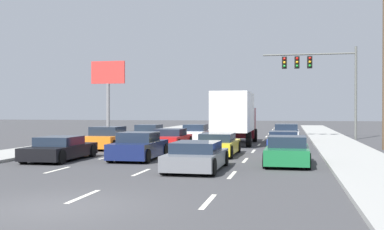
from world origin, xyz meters
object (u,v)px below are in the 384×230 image
(box_truck, at_px, (235,115))
(traffic_signal_mast, at_px, (313,69))
(car_silver, at_px, (287,134))
(car_orange, at_px, (109,139))
(car_blue, at_px, (283,141))
(car_green, at_px, (287,152))
(car_black, at_px, (60,149))
(roadside_billboard, at_px, (108,83))
(car_tan, at_px, (150,133))
(car_red, at_px, (171,139))
(car_yellow, at_px, (218,145))
(car_gray, at_px, (197,156))
(car_white, at_px, (196,133))
(car_navy, at_px, (139,147))

(box_truck, distance_m, traffic_signal_mast, 9.93)
(car_silver, bearing_deg, car_orange, -141.62)
(car_blue, bearing_deg, car_green, -87.83)
(car_black, distance_m, roadside_billboard, 26.31)
(car_tan, distance_m, traffic_signal_mast, 14.16)
(car_red, height_order, car_yellow, car_red)
(car_yellow, height_order, car_gray, car_yellow)
(car_white, distance_m, traffic_signal_mast, 11.13)
(car_red, relative_size, car_yellow, 0.94)
(car_gray, xyz_separation_m, car_blue, (3.16, 9.75, -0.00))
(car_black, relative_size, car_green, 1.06)
(car_navy, bearing_deg, car_white, 89.69)
(car_red, distance_m, roadside_billboard, 20.54)
(car_blue, bearing_deg, roadside_billboard, 135.72)
(car_orange, bearing_deg, car_red, 20.67)
(car_white, bearing_deg, car_silver, 4.55)
(car_orange, bearing_deg, box_truck, 35.24)
(car_white, bearing_deg, roadside_billboard, 137.17)
(car_black, height_order, car_navy, car_navy)
(car_gray, relative_size, roadside_billboard, 0.58)
(car_yellow, bearing_deg, traffic_signal_mast, 70.33)
(roadside_billboard, bearing_deg, car_blue, -44.28)
(car_green, distance_m, traffic_signal_mast, 19.54)
(car_orange, bearing_deg, car_green, -30.88)
(box_truck, bearing_deg, car_black, -120.46)
(car_orange, distance_m, roadside_billboard, 20.09)
(car_orange, xyz_separation_m, car_black, (0.24, -6.63, -0.09))
(car_green, distance_m, roadside_billboard, 30.71)
(car_green, relative_size, roadside_billboard, 0.58)
(car_navy, bearing_deg, box_truck, 72.56)
(car_black, relative_size, car_white, 0.99)
(car_navy, relative_size, car_silver, 1.00)
(box_truck, bearing_deg, roadside_billboard, 137.72)
(car_yellow, bearing_deg, car_black, -151.14)
(car_white, xyz_separation_m, box_truck, (3.26, -2.76, 1.41))
(car_orange, xyz_separation_m, car_blue, (10.33, 0.86, -0.08))
(car_tan, relative_size, car_yellow, 0.94)
(car_blue, xyz_separation_m, roadside_billboard, (-17.71, 17.27, 4.59))
(car_black, distance_m, car_silver, 18.09)
(car_tan, bearing_deg, car_navy, -75.22)
(car_orange, relative_size, car_blue, 1.07)
(box_truck, xyz_separation_m, roadside_billboard, (-14.45, 13.14, 3.13))
(car_orange, bearing_deg, car_blue, 4.74)
(car_silver, xyz_separation_m, car_green, (0.14, -14.63, -0.05))
(car_gray, bearing_deg, car_yellow, 90.80)
(car_navy, xyz_separation_m, car_green, (6.87, -0.73, -0.03))
(car_gray, xyz_separation_m, car_green, (3.43, 2.55, 0.03))
(car_navy, distance_m, car_green, 6.90)
(car_black, xyz_separation_m, car_green, (10.37, 0.29, 0.05))
(car_tan, height_order, car_black, car_tan)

